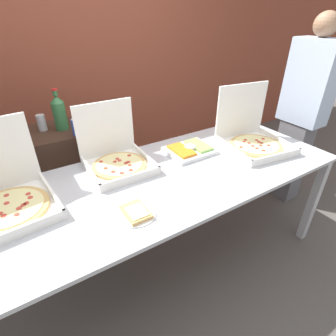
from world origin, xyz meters
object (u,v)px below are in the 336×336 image
soda_can_colored (76,127)px  paper_plate_front_center (136,213)px  pizza_box_far_right (116,156)px  veggie_tray (190,150)px  soda_bottle (59,112)px  pizza_box_near_left (252,137)px  soda_can_silver (42,123)px  person_guest_plaid (302,114)px  pizza_box_far_left (5,196)px

soda_can_colored → paper_plate_front_center: bearing=-88.0°
pizza_box_far_right → veggie_tray: size_ratio=1.24×
pizza_box_far_right → soda_bottle: bearing=111.9°
pizza_box_near_left → soda_can_silver: bearing=155.5°
soda_can_silver → pizza_box_near_left: bearing=-32.9°
pizza_box_near_left → pizza_box_far_right: (-1.03, 0.28, -0.01)m
veggie_tray → soda_can_colored: bearing=144.8°
pizza_box_near_left → paper_plate_front_center: size_ratio=2.46×
pizza_box_far_right → person_guest_plaid: 1.81m
veggie_tray → soda_can_colored: (-0.70, 0.49, 0.17)m
person_guest_plaid → pizza_box_far_right: bearing=84.2°
pizza_box_near_left → paper_plate_front_center: pizza_box_near_left is taller
pizza_box_near_left → soda_can_silver: pizza_box_near_left is taller
pizza_box_near_left → soda_bottle: bearing=154.6°
pizza_box_far_left → paper_plate_front_center: bearing=-41.7°
person_guest_plaid → paper_plate_front_center: bearing=100.4°
paper_plate_front_center → person_guest_plaid: (1.92, 0.35, 0.08)m
pizza_box_far_right → veggie_tray: 0.56m
veggie_tray → soda_can_silver: (-0.90, 0.73, 0.17)m
pizza_box_far_right → person_guest_plaid: size_ratio=0.25×
veggie_tray → person_guest_plaid: 1.26m
paper_plate_front_center → veggie_tray: veggie_tray is taller
paper_plate_front_center → person_guest_plaid: bearing=10.4°
paper_plate_front_center → veggie_tray: 0.79m
soda_can_colored → soda_can_silver: bearing=130.8°
soda_bottle → pizza_box_far_left: bearing=-125.0°
soda_bottle → soda_can_silver: size_ratio=2.54×
soda_can_colored → person_guest_plaid: bearing=-16.1°
soda_can_silver → soda_can_colored: (0.20, -0.24, 0.00)m
soda_bottle → soda_can_silver: bearing=156.3°
person_guest_plaid → soda_can_silver: bearing=69.6°
pizza_box_far_right → veggie_tray: pizza_box_far_right is taller
pizza_box_far_right → paper_plate_front_center: size_ratio=2.02×
paper_plate_front_center → soda_can_colored: soda_can_colored is taller
pizza_box_far_left → soda_can_silver: pizza_box_far_left is taller
paper_plate_front_center → pizza_box_far_left: bearing=143.4°
veggie_tray → soda_can_silver: bearing=141.1°
veggie_tray → soda_bottle: soda_bottle is taller
pizza_box_far_right → soda_can_colored: size_ratio=3.52×
veggie_tray → person_guest_plaid: (1.25, -0.07, 0.07)m
soda_bottle → paper_plate_front_center: bearing=-84.8°
pizza_box_near_left → soda_can_colored: bearing=159.2°
pizza_box_far_left → soda_can_silver: 0.81m
pizza_box_far_left → veggie_tray: 1.23m
paper_plate_front_center → soda_bottle: 1.12m
paper_plate_front_center → person_guest_plaid: size_ratio=0.12×
person_guest_plaid → soda_can_colored: bearing=73.9°
pizza_box_near_left → veggie_tray: pizza_box_near_left is taller
veggie_tray → paper_plate_front_center: bearing=-147.4°
veggie_tray → pizza_box_near_left: bearing=-19.2°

